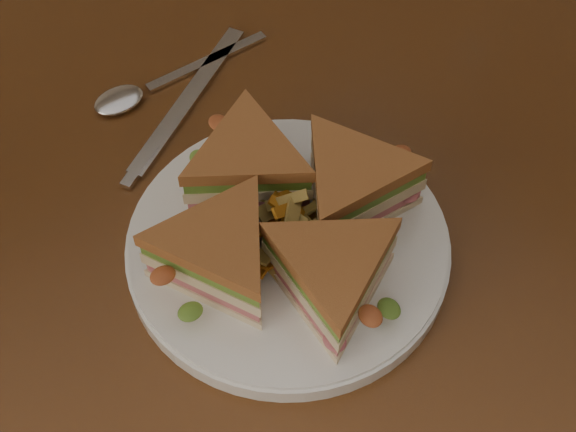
{
  "coord_description": "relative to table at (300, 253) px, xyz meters",
  "views": [
    {
      "loc": [
        -0.25,
        -0.33,
        1.29
      ],
      "look_at": [
        -0.05,
        -0.04,
        0.8
      ],
      "focal_mm": 50.0,
      "sensor_mm": 36.0,
      "label": 1
    }
  ],
  "objects": [
    {
      "name": "crisps_mound",
      "position": [
        -0.05,
        -0.04,
        0.14
      ],
      "size": [
        0.09,
        0.09,
        0.05
      ],
      "primitive_type": null,
      "color": "#BA6D17",
      "rests_on": "plate"
    },
    {
      "name": "spoon",
      "position": [
        -0.06,
        0.18,
        0.1
      ],
      "size": [
        0.18,
        0.03,
        0.01
      ],
      "rotation": [
        0.0,
        0.0,
        -0.02
      ],
      "color": "silver",
      "rests_on": "table"
    },
    {
      "name": "table",
      "position": [
        0.0,
        0.0,
        0.0
      ],
      "size": [
        1.2,
        0.8,
        0.75
      ],
      "color": "#3A1E0D",
      "rests_on": "ground"
    },
    {
      "name": "sandwich_wedges",
      "position": [
        -0.05,
        -0.04,
        0.14
      ],
      "size": [
        0.24,
        0.24,
        0.06
      ],
      "color": "beige",
      "rests_on": "plate"
    },
    {
      "name": "plate",
      "position": [
        -0.05,
        -0.04,
        0.11
      ],
      "size": [
        0.26,
        0.26,
        0.02
      ],
      "primitive_type": "cylinder",
      "color": "white",
      "rests_on": "table"
    },
    {
      "name": "knife",
      "position": [
        -0.04,
        0.14,
        0.1
      ],
      "size": [
        0.19,
        0.12,
        0.0
      ],
      "rotation": [
        0.0,
        0.0,
        0.53
      ],
      "color": "silver",
      "rests_on": "table"
    }
  ]
}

